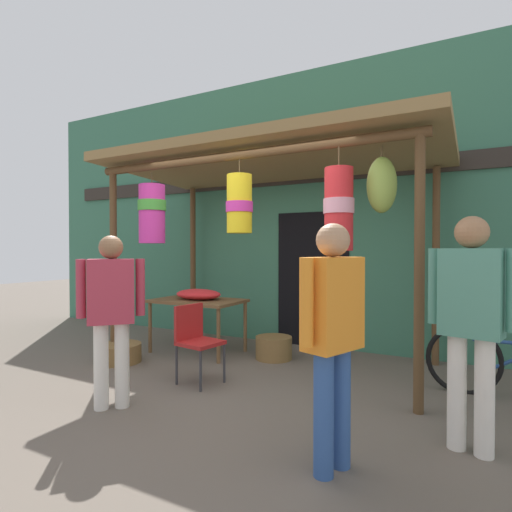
# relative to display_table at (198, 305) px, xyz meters

# --- Properties ---
(ground_plane) EXTENTS (30.00, 30.00, 0.00)m
(ground_plane) POSITION_rel_display_table_xyz_m (1.20, -1.03, -0.66)
(ground_plane) COLOR #60564C
(shop_facade) EXTENTS (10.70, 0.29, 4.12)m
(shop_facade) POSITION_rel_display_table_xyz_m (1.20, 1.21, 1.39)
(shop_facade) COLOR #387056
(shop_facade) RESTS_ON ground_plane
(market_stall_canopy) EXTENTS (4.26, 2.22, 2.70)m
(market_stall_canopy) POSITION_rel_display_table_xyz_m (1.14, -0.11, 1.74)
(market_stall_canopy) COLOR brown
(market_stall_canopy) RESTS_ON ground_plane
(display_table) EXTENTS (1.24, 0.78, 0.74)m
(display_table) POSITION_rel_display_table_xyz_m (0.00, 0.00, 0.00)
(display_table) COLOR brown
(display_table) RESTS_ON ground_plane
(flower_heap_on_table) EXTENTS (0.68, 0.48, 0.14)m
(flower_heap_on_table) POSITION_rel_display_table_xyz_m (0.01, 0.01, 0.15)
(flower_heap_on_table) COLOR red
(flower_heap_on_table) RESTS_ON display_table
(folding_chair) EXTENTS (0.46, 0.46, 0.84)m
(folding_chair) POSITION_rel_display_table_xyz_m (0.76, -1.08, -0.16)
(folding_chair) COLOR #AD1E1E
(folding_chair) RESTS_ON ground_plane
(wicker_basket_by_table) EXTENTS (0.54, 0.54, 0.24)m
(wicker_basket_by_table) POSITION_rel_display_table_xyz_m (-0.57, -0.90, -0.55)
(wicker_basket_by_table) COLOR brown
(wicker_basket_by_table) RESTS_ON ground_plane
(wicker_basket_spare) EXTENTS (0.48, 0.48, 0.29)m
(wicker_basket_spare) POSITION_rel_display_table_xyz_m (1.10, 0.18, -0.52)
(wicker_basket_spare) COLOR brown
(wicker_basket_spare) RESTS_ON ground_plane
(customer_foreground) EXTENTS (0.34, 0.56, 1.62)m
(customer_foreground) POSITION_rel_display_table_xyz_m (2.63, -2.11, 0.29)
(customer_foreground) COLOR #2D5193
(customer_foreground) RESTS_ON ground_plane
(shopper_by_bananas) EXTENTS (0.58, 0.31, 1.69)m
(shopper_by_bananas) POSITION_rel_display_table_xyz_m (3.42, -1.40, 0.33)
(shopper_by_bananas) COLOR silver
(shopper_by_bananas) RESTS_ON ground_plane
(passerby_at_right) EXTENTS (0.44, 0.45, 1.58)m
(passerby_at_right) POSITION_rel_display_table_xyz_m (0.52, -2.03, 0.26)
(passerby_at_right) COLOR silver
(passerby_at_right) RESTS_ON ground_plane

